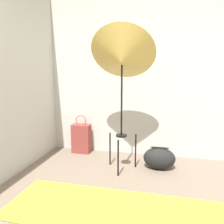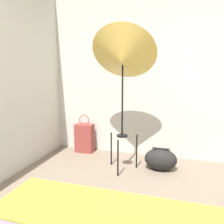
% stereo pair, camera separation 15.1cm
% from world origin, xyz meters
% --- Properties ---
extents(wall_back, '(8.00, 0.05, 2.60)m').
position_xyz_m(wall_back, '(0.00, 2.23, 1.30)').
color(wall_back, beige).
rests_on(wall_back, ground_plane).
extents(wall_side_left, '(0.05, 8.00, 2.60)m').
position_xyz_m(wall_side_left, '(-1.81, 1.00, 1.30)').
color(wall_side_left, beige).
rests_on(wall_side_left, ground_plane).
extents(photo_umbrella, '(0.82, 0.69, 1.82)m').
position_xyz_m(photo_umbrella, '(-0.52, 1.59, 1.44)').
color(photo_umbrella, black).
rests_on(photo_umbrella, ground_plane).
extents(tote_bag, '(0.29, 0.17, 0.61)m').
position_xyz_m(tote_bag, '(-1.27, 2.06, 0.23)').
color(tote_bag, brown).
rests_on(tote_bag, ground_plane).
extents(duffel_bag, '(0.42, 0.28, 0.29)m').
position_xyz_m(duffel_bag, '(-0.03, 1.72, 0.14)').
color(duffel_bag, black).
rests_on(duffel_bag, ground_plane).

